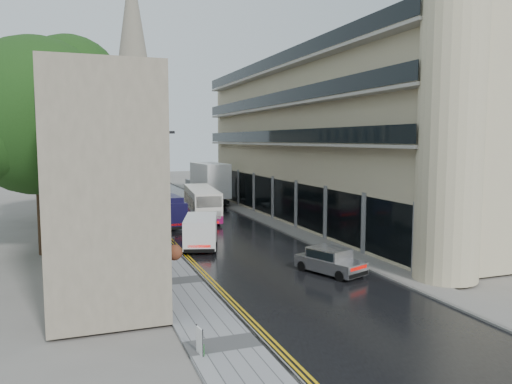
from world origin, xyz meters
TOP-DOWN VIEW (x-y plane):
  - ground at (0.00, 0.00)m, footprint 200.00×200.00m
  - road at (0.00, 27.50)m, footprint 9.00×85.00m
  - left_sidewalk at (-5.85, 27.50)m, footprint 2.70×85.00m
  - right_sidewalk at (5.40, 27.50)m, footprint 1.80×85.00m
  - old_shop_row at (-9.45, 30.00)m, footprint 4.50×56.00m
  - modern_block at (10.30, 26.00)m, footprint 8.00×40.00m
  - church_spire at (0.50, 82.00)m, footprint 6.40×6.40m
  - tree_near at (-12.50, 20.00)m, footprint 10.56×10.56m
  - tree_far at (-12.20, 33.00)m, footprint 9.24×9.24m
  - cream_bus at (-1.03, 28.08)m, footprint 3.54×10.38m
  - white_lorry at (2.36, 38.18)m, footprint 3.19×8.97m
  - silver_hatchback at (1.97, 8.27)m, footprint 2.89×4.13m
  - white_van at (-4.13, 17.12)m, footprint 3.32×5.14m
  - navy_van at (-4.30, 25.43)m, footprint 2.48×5.43m
  - pedestrian at (-5.90, 18.48)m, footprint 0.69×0.56m
  - lamp_post_near at (-5.25, 18.18)m, footprint 0.87×0.41m
  - lamp_post_far at (-5.25, 35.73)m, footprint 1.00×0.37m
  - estate_sign at (-6.85, 2.06)m, footprint 0.15×0.54m

SIDE VIEW (x-z plane):
  - ground at x=0.00m, z-range 0.00..0.00m
  - road at x=0.00m, z-range 0.00..0.02m
  - left_sidewalk at x=-5.85m, z-range 0.00..0.12m
  - right_sidewalk at x=5.40m, z-range 0.00..0.12m
  - estate_sign at x=-6.85m, z-range 0.12..1.00m
  - silver_hatchback at x=1.97m, z-range 0.02..1.44m
  - pedestrian at x=-5.90m, z-range 0.12..1.75m
  - white_van at x=-4.13m, z-range 0.02..2.17m
  - navy_van at x=-4.30m, z-range 0.02..2.72m
  - cream_bus at x=-1.03m, z-range 0.02..2.79m
  - white_lorry at x=2.36m, z-range 0.02..4.65m
  - lamp_post_near at x=-5.25m, z-range 0.12..7.70m
  - lamp_post_far at x=-5.25m, z-range 0.12..8.84m
  - old_shop_row at x=-9.45m, z-range 0.00..12.00m
  - tree_far at x=-12.20m, z-range 0.00..12.46m
  - tree_near at x=-12.50m, z-range 0.00..13.89m
  - modern_block at x=10.30m, z-range 0.00..14.00m
  - church_spire at x=0.50m, z-range 0.00..40.00m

